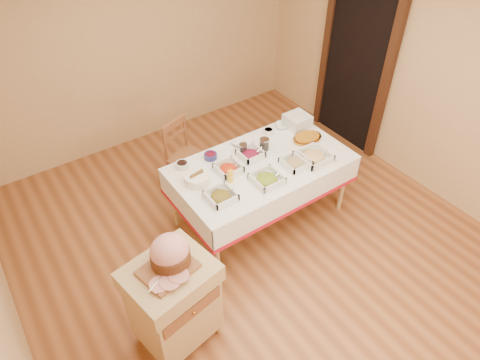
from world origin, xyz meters
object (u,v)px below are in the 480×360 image
brass_platter (307,138)px  mustard_bottle (230,176)px  dining_table (261,175)px  bread_basket (197,178)px  dining_chair (186,156)px  plate_stack (297,121)px  preserve_jar_right (264,145)px  butcher_cart (174,301)px  ham_on_board (170,254)px  preserve_jar_left (243,149)px

brass_platter → mustard_bottle: bearing=-174.3°
dining_table → bread_basket: bread_basket is taller
dining_chair → plate_stack: bearing=-27.6°
preserve_jar_right → brass_platter: size_ratio=0.38×
butcher_cart → preserve_jar_right: bearing=30.4°
dining_chair → bread_basket: size_ratio=3.58×
bread_basket → brass_platter: bearing=-2.9°
butcher_cart → brass_platter: size_ratio=2.64×
dining_chair → preserve_jar_right: 0.99m
dining_table → mustard_bottle: size_ratio=11.07×
plate_stack → mustard_bottle: bearing=-162.1°
butcher_cart → brass_platter: 2.26m
ham_on_board → mustard_bottle: size_ratio=2.53×
butcher_cart → dining_chair: butcher_cart is taller
preserve_jar_right → butcher_cart: bearing=-149.6°
mustard_bottle → bread_basket: size_ratio=0.67×
preserve_jar_right → bread_basket: 0.85m
butcher_cart → bread_basket: 1.20m
bread_basket → plate_stack: (1.42, 0.20, 0.02)m
plate_stack → preserve_jar_right: bearing=-166.1°
ham_on_board → butcher_cart: bearing=-141.9°
dining_chair → ham_on_board: ham_on_board is taller
butcher_cart → preserve_jar_right: 1.88m
butcher_cart → dining_chair: bearing=58.2°
butcher_cart → preserve_jar_left: butcher_cart is taller
dining_table → dining_chair: bearing=113.9°
butcher_cart → brass_platter: bearing=21.4°
dining_chair → brass_platter: dining_chair is taller
butcher_cart → bread_basket: size_ratio=3.69×
dining_table → plate_stack: size_ratio=7.22×
bread_basket → ham_on_board: bearing=-129.9°
ham_on_board → bread_basket: size_ratio=1.69×
dining_table → ham_on_board: 1.64m
dining_chair → preserve_jar_left: bearing=-62.6°
dining_table → ham_on_board: bearing=-152.1°
preserve_jar_left → plate_stack: size_ratio=0.43×
butcher_cart → preserve_jar_left: (1.38, 1.02, 0.29)m
dining_table → preserve_jar_left: (-0.06, 0.24, 0.21)m
plate_stack → brass_platter: bearing=-107.2°
dining_chair → dining_table: bearing=-66.1°
preserve_jar_right → mustard_bottle: 0.62m
ham_on_board → dining_table: bearing=27.9°
brass_platter → dining_table: bearing=-176.1°
bread_basket → brass_platter: (1.34, -0.07, -0.03)m
preserve_jar_left → dining_table: bearing=-76.5°
dining_chair → brass_platter: bearing=-39.2°
dining_table → mustard_bottle: bearing=-171.6°
dining_table → dining_chair: dining_chair is taller
ham_on_board → mustard_bottle: 1.21m
mustard_bottle → plate_stack: bearing=17.9°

